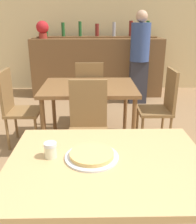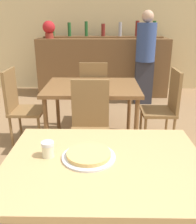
% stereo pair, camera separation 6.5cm
% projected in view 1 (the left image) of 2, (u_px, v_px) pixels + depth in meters
% --- Properties ---
extents(wall_back, '(8.00, 0.05, 2.80)m').
position_uv_depth(wall_back, '(97.00, 24.00, 5.29)').
color(wall_back, '#D1B784').
rests_on(wall_back, ground_plane).
extents(dining_table_near, '(1.19, 0.89, 0.72)m').
position_uv_depth(dining_table_near, '(108.00, 171.00, 1.49)').
color(dining_table_near, tan).
rests_on(dining_table_near, ground_plane).
extents(dining_table_far, '(1.11, 0.86, 0.76)m').
position_uv_depth(dining_table_far, '(89.00, 92.00, 2.99)').
color(dining_table_far, brown).
rests_on(dining_table_far, ground_plane).
extents(bar_counter, '(2.60, 0.56, 1.14)m').
position_uv_depth(bar_counter, '(97.00, 67.00, 5.11)').
color(bar_counter, brown).
rests_on(bar_counter, ground_plane).
extents(bar_back_shelf, '(2.39, 0.24, 0.33)m').
position_uv_depth(bar_back_shelf, '(98.00, 34.00, 5.02)').
color(bar_back_shelf, brown).
rests_on(bar_back_shelf, bar_counter).
extents(chair_far_side_front, '(0.40, 0.40, 0.95)m').
position_uv_depth(chair_far_side_front, '(88.00, 123.00, 2.48)').
color(chair_far_side_front, olive).
rests_on(chair_far_side_front, ground_plane).
extents(chair_far_side_back, '(0.40, 0.40, 0.95)m').
position_uv_depth(chair_far_side_back, '(90.00, 91.00, 3.59)').
color(chair_far_side_back, olive).
rests_on(chair_far_side_back, ground_plane).
extents(chair_far_side_left, '(0.40, 0.40, 0.95)m').
position_uv_depth(chair_far_side_left, '(16.00, 104.00, 3.02)').
color(chair_far_side_left, olive).
rests_on(chair_far_side_left, ground_plane).
extents(chair_far_side_right, '(0.40, 0.40, 0.95)m').
position_uv_depth(chair_far_side_right, '(162.00, 103.00, 3.06)').
color(chair_far_side_right, olive).
rests_on(chair_far_side_right, ground_plane).
extents(pizza_tray, '(0.32, 0.32, 0.04)m').
position_uv_depth(pizza_tray, '(92.00, 155.00, 1.49)').
color(pizza_tray, silver).
rests_on(pizza_tray, dining_table_near).
extents(cheese_shaker, '(0.08, 0.08, 0.10)m').
position_uv_depth(cheese_shaker, '(51.00, 150.00, 1.48)').
color(cheese_shaker, beige).
rests_on(cheese_shaker, dining_table_near).
extents(person_standing, '(0.34, 0.34, 1.64)m').
position_uv_depth(person_standing, '(140.00, 55.00, 4.47)').
color(person_standing, '#2D2D38').
rests_on(person_standing, ground_plane).
extents(potted_plant, '(0.24, 0.24, 0.33)m').
position_uv_depth(potted_plant, '(43.00, 29.00, 4.78)').
color(potted_plant, maroon).
rests_on(potted_plant, bar_counter).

